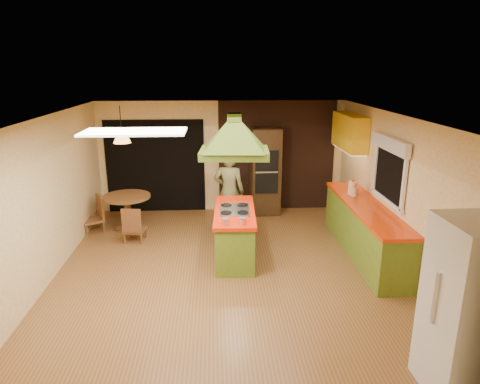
{
  "coord_description": "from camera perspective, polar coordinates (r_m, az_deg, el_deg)",
  "views": [
    {
      "loc": [
        -0.16,
        -6.27,
        3.23
      ],
      "look_at": [
        0.26,
        0.74,
        1.15
      ],
      "focal_mm": 32.0,
      "sensor_mm": 36.0,
      "label": 1
    }
  ],
  "objects": [
    {
      "name": "ground",
      "position": [
        7.06,
        -1.79,
        -10.76
      ],
      "size": [
        6.5,
        6.5,
        0.0
      ],
      "primitive_type": "plane",
      "color": "brown",
      "rests_on": "ground"
    },
    {
      "name": "room_walls",
      "position": [
        6.58,
        -1.88,
        -1.03
      ],
      "size": [
        5.5,
        6.5,
        6.5
      ],
      "color": "beige",
      "rests_on": "ground"
    },
    {
      "name": "ceiling_plane",
      "position": [
        6.32,
        -1.99,
        9.84
      ],
      "size": [
        6.5,
        6.5,
        0.0
      ],
      "primitive_type": "plane",
      "rotation": [
        3.14,
        0.0,
        0.0
      ],
      "color": "silver",
      "rests_on": "room_walls"
    },
    {
      "name": "brick_panel",
      "position": [
        9.81,
        4.92,
        4.78
      ],
      "size": [
        2.64,
        0.03,
        2.5
      ],
      "primitive_type": "cube",
      "color": "#381E14",
      "rests_on": "ground"
    },
    {
      "name": "nook_opening",
      "position": [
        9.84,
        -11.19,
        3.37
      ],
      "size": [
        2.2,
        0.03,
        2.1
      ],
      "primitive_type": "cube",
      "color": "black",
      "rests_on": "ground"
    },
    {
      "name": "right_counter",
      "position": [
        7.86,
        16.27,
        -4.84
      ],
      "size": [
        0.62,
        3.05,
        0.92
      ],
      "color": "olive",
      "rests_on": "ground"
    },
    {
      "name": "upper_cabinets",
      "position": [
        9.0,
        14.41,
        7.79
      ],
      "size": [
        0.34,
        1.4,
        0.7
      ],
      "primitive_type": "cube",
      "color": "yellow",
      "rests_on": "room_walls"
    },
    {
      "name": "window_right",
      "position": [
        7.41,
        19.39,
        4.18
      ],
      "size": [
        0.12,
        1.35,
        1.06
      ],
      "color": "black",
      "rests_on": "room_walls"
    },
    {
      "name": "fluor_panel",
      "position": [
        5.21,
        -13.91,
        7.79
      ],
      "size": [
        1.2,
        0.6,
        0.03
      ],
      "primitive_type": "cube",
      "color": "white",
      "rests_on": "ceiling_plane"
    },
    {
      "name": "kitchen_island",
      "position": [
        7.47,
        -0.72,
        -5.5
      ],
      "size": [
        0.76,
        1.73,
        0.87
      ],
      "rotation": [
        0.0,
        0.0,
        -0.04
      ],
      "color": "olive",
      "rests_on": "ground"
    },
    {
      "name": "range_hood",
      "position": [
        6.99,
        -0.78,
        8.4
      ],
      "size": [
        1.17,
        0.88,
        0.8
      ],
      "rotation": [
        0.0,
        0.0,
        -0.07
      ],
      "color": "#4C6419",
      "rests_on": "ceiling_plane"
    },
    {
      "name": "man",
      "position": [
        8.47,
        -1.46,
        0.05
      ],
      "size": [
        0.68,
        0.51,
        1.67
      ],
      "primitive_type": "imported",
      "rotation": [
        0.0,
        0.0,
        2.94
      ],
      "color": "brown",
      "rests_on": "ground"
    },
    {
      "name": "refrigerator",
      "position": [
        4.9,
        28.65,
        -13.69
      ],
      "size": [
        0.78,
        0.74,
        1.87
      ],
      "primitive_type": "cube",
      "rotation": [
        0.0,
        0.0,
        0.02
      ],
      "color": "silver",
      "rests_on": "ground"
    },
    {
      "name": "wall_oven",
      "position": [
        9.56,
        3.36,
        2.78
      ],
      "size": [
        0.67,
        0.63,
        1.94
      ],
      "rotation": [
        0.0,
        0.0,
        0.05
      ],
      "color": "#3E2914",
      "rests_on": "ground"
    },
    {
      "name": "dining_table",
      "position": [
        8.99,
        -14.8,
        -1.77
      ],
      "size": [
        0.95,
        0.95,
        0.72
      ],
      "rotation": [
        0.0,
        0.0,
        -0.15
      ],
      "color": "brown",
      "rests_on": "ground"
    },
    {
      "name": "chair_left",
      "position": [
        9.1,
        -19.18,
        -2.79
      ],
      "size": [
        0.56,
        0.56,
        0.74
      ],
      "primitive_type": null,
      "rotation": [
        0.0,
        0.0,
        -1.03
      ],
      "color": "brown",
      "rests_on": "ground"
    },
    {
      "name": "chair_near",
      "position": [
        8.39,
        -13.88,
        -4.12
      ],
      "size": [
        0.43,
        0.43,
        0.7
      ],
      "primitive_type": null,
      "rotation": [
        0.0,
        0.0,
        3.02
      ],
      "color": "brown",
      "rests_on": "ground"
    },
    {
      "name": "pendant_lamp",
      "position": [
        8.67,
        -15.47,
        7.06
      ],
      "size": [
        0.34,
        0.34,
        0.22
      ],
      "primitive_type": "cone",
      "rotation": [
        0.0,
        0.0,
        -0.0
      ],
      "color": "#FF9E3F",
      "rests_on": "ceiling_plane"
    },
    {
      "name": "canister_large",
      "position": [
        8.25,
        14.78,
        0.54
      ],
      "size": [
        0.2,
        0.2,
        0.24
      ],
      "primitive_type": "cylinder",
      "rotation": [
        0.0,
        0.0,
        -0.21
      ],
      "color": "#FDECCB",
      "rests_on": "right_counter"
    },
    {
      "name": "canister_medium",
      "position": [
        8.24,
        14.81,
        0.3
      ],
      "size": [
        0.16,
        0.16,
        0.19
      ],
      "primitive_type": "cylinder",
      "rotation": [
        0.0,
        0.0,
        -0.19
      ],
      "color": "beige",
      "rests_on": "right_counter"
    },
    {
      "name": "canister_small",
      "position": [
        8.15,
        15.01,
        0.08
      ],
      "size": [
        0.15,
        0.15,
        0.17
      ],
      "primitive_type": "cylinder",
      "rotation": [
        0.0,
        0.0,
        -0.15
      ],
      "color": "beige",
      "rests_on": "right_counter"
    }
  ]
}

